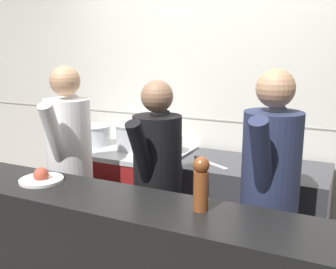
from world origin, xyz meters
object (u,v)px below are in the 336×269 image
(plated_dish_main, at_px, (41,178))
(chef_head_cook, at_px, (70,164))
(stock_pot, at_px, (95,134))
(pepper_mill, at_px, (201,183))
(sauce_pot, at_px, (131,136))
(chefs_knife, at_px, (207,162))
(oven_range, at_px, (128,195))
(chef_sous, at_px, (158,185))
(chef_line, at_px, (269,195))
(braising_pot, at_px, (167,143))

(plated_dish_main, height_order, chef_head_cook, chef_head_cook)
(stock_pot, distance_m, plated_dish_main, 1.26)
(pepper_mill, height_order, chef_head_cook, chef_head_cook)
(pepper_mill, bearing_deg, stock_pot, 142.11)
(sauce_pot, xyz_separation_m, chefs_knife, (0.76, -0.08, -0.11))
(oven_range, distance_m, chef_sous, 1.05)
(plated_dish_main, bearing_deg, chef_line, 21.32)
(braising_pot, xyz_separation_m, chef_line, (1.02, -0.72, -0.04))
(oven_range, bearing_deg, sauce_pot, -1.59)
(stock_pot, distance_m, chefs_knife, 1.15)
(oven_range, distance_m, plated_dish_main, 1.30)
(stock_pot, distance_m, chef_line, 1.87)
(oven_range, distance_m, chef_line, 1.63)
(pepper_mill, distance_m, chef_line, 0.58)
(braising_pot, relative_size, pepper_mill, 1.00)
(stock_pot, relative_size, chef_sous, 0.19)
(braising_pot, bearing_deg, chef_head_cook, -122.86)
(stock_pot, relative_size, chefs_knife, 0.86)
(oven_range, bearing_deg, pepper_mill, -45.22)
(pepper_mill, height_order, chef_line, chef_line)
(oven_range, relative_size, braising_pot, 3.88)
(sauce_pot, relative_size, plated_dish_main, 1.01)
(braising_pot, relative_size, chef_line, 0.17)
(stock_pot, xyz_separation_m, pepper_mill, (1.49, -1.16, 0.13))
(sauce_pot, xyz_separation_m, chef_line, (1.36, -0.67, -0.08))
(chefs_knife, xyz_separation_m, pepper_mill, (0.35, -1.08, 0.23))
(pepper_mill, relative_size, chef_sous, 0.18)
(chef_line, bearing_deg, chef_sous, -175.67)
(sauce_pot, height_order, chefs_knife, sauce_pot)
(chefs_knife, bearing_deg, plated_dish_main, -122.38)
(chef_line, bearing_deg, oven_range, 157.55)
(sauce_pot, distance_m, braising_pot, 0.34)
(chef_head_cook, relative_size, chef_line, 0.99)
(oven_range, height_order, sauce_pot, sauce_pot)
(oven_range, xyz_separation_m, chefs_knife, (0.80, -0.08, 0.45))
(stock_pot, relative_size, sauce_pot, 1.09)
(sauce_pot, relative_size, braising_pot, 0.96)
(oven_range, xyz_separation_m, plated_dish_main, (0.11, -1.17, 0.55))
(chef_head_cook, bearing_deg, chef_sous, -15.16)
(plated_dish_main, xyz_separation_m, chef_line, (1.29, 0.51, -0.07))
(pepper_mill, relative_size, chef_line, 0.17)
(chefs_knife, bearing_deg, pepper_mill, -71.83)
(oven_range, bearing_deg, stock_pot, 179.62)
(plated_dish_main, bearing_deg, chef_sous, 41.36)
(chefs_knife, height_order, chef_head_cook, chef_head_cook)
(chef_head_cook, distance_m, chef_sous, 0.75)
(braising_pot, xyz_separation_m, pepper_mill, (0.77, -1.21, 0.15))
(sauce_pot, distance_m, pepper_mill, 1.61)
(braising_pot, relative_size, plated_dish_main, 1.06)
(braising_pot, bearing_deg, chef_line, -34.98)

